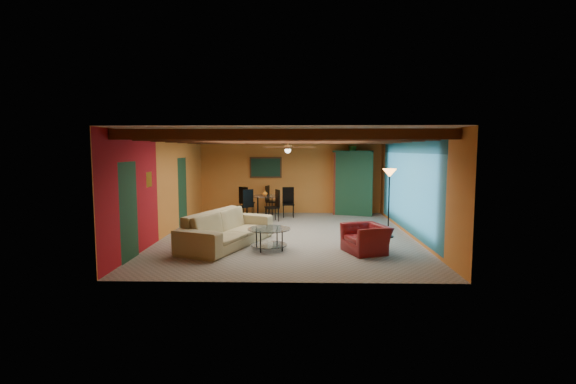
{
  "coord_description": "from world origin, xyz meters",
  "views": [
    {
      "loc": [
        0.28,
        -11.03,
        2.3
      ],
      "look_at": [
        0.0,
        0.2,
        1.15
      ],
      "focal_mm": 26.01,
      "sensor_mm": 36.0,
      "label": 1
    }
  ],
  "objects_px": {
    "floor_lamp": "(389,203)",
    "potted_plant": "(353,145)",
    "armchair": "(366,239)",
    "vase": "(265,185)",
    "dining_table": "(265,202)",
    "armoire": "(353,184)",
    "coffee_table": "(269,239)",
    "sofa": "(227,229)"
  },
  "relations": [
    {
      "from": "sofa",
      "to": "coffee_table",
      "type": "relative_size",
      "value": 2.85
    },
    {
      "from": "floor_lamp",
      "to": "potted_plant",
      "type": "distance_m",
      "value": 4.18
    },
    {
      "from": "dining_table",
      "to": "vase",
      "type": "bearing_deg",
      "value": 0.0
    },
    {
      "from": "armchair",
      "to": "floor_lamp",
      "type": "distance_m",
      "value": 1.97
    },
    {
      "from": "dining_table",
      "to": "armoire",
      "type": "relative_size",
      "value": 0.9
    },
    {
      "from": "sofa",
      "to": "coffee_table",
      "type": "height_order",
      "value": "sofa"
    },
    {
      "from": "potted_plant",
      "to": "coffee_table",
      "type": "bearing_deg",
      "value": -115.99
    },
    {
      "from": "vase",
      "to": "armchair",
      "type": "bearing_deg",
      "value": -60.99
    },
    {
      "from": "coffee_table",
      "to": "armoire",
      "type": "xyz_separation_m",
      "value": [
        2.59,
        5.31,
        0.85
      ]
    },
    {
      "from": "sofa",
      "to": "armchair",
      "type": "distance_m",
      "value": 3.27
    },
    {
      "from": "sofa",
      "to": "armchair",
      "type": "bearing_deg",
      "value": -79.39
    },
    {
      "from": "coffee_table",
      "to": "potted_plant",
      "type": "bearing_deg",
      "value": 64.01
    },
    {
      "from": "armoire",
      "to": "armchair",
      "type": "bearing_deg",
      "value": -76.83
    },
    {
      "from": "floor_lamp",
      "to": "vase",
      "type": "relative_size",
      "value": 9.76
    },
    {
      "from": "dining_table",
      "to": "coffee_table",
      "type": "bearing_deg",
      "value": -84.24
    },
    {
      "from": "armchair",
      "to": "potted_plant",
      "type": "distance_m",
      "value": 5.95
    },
    {
      "from": "armoire",
      "to": "vase",
      "type": "relative_size",
      "value": 11.84
    },
    {
      "from": "armoire",
      "to": "vase",
      "type": "height_order",
      "value": "armoire"
    },
    {
      "from": "potted_plant",
      "to": "armoire",
      "type": "bearing_deg",
      "value": 0.0
    },
    {
      "from": "armchair",
      "to": "floor_lamp",
      "type": "height_order",
      "value": "floor_lamp"
    },
    {
      "from": "floor_lamp",
      "to": "vase",
      "type": "xyz_separation_m",
      "value": [
        -3.5,
        3.1,
        0.21
      ]
    },
    {
      "from": "dining_table",
      "to": "floor_lamp",
      "type": "relative_size",
      "value": 1.09
    },
    {
      "from": "sofa",
      "to": "dining_table",
      "type": "relative_size",
      "value": 1.43
    },
    {
      "from": "armchair",
      "to": "vase",
      "type": "bearing_deg",
      "value": -171.61
    },
    {
      "from": "dining_table",
      "to": "potted_plant",
      "type": "distance_m",
      "value": 3.69
    },
    {
      "from": "dining_table",
      "to": "floor_lamp",
      "type": "xyz_separation_m",
      "value": [
        3.5,
        -3.1,
        0.39
      ]
    },
    {
      "from": "coffee_table",
      "to": "dining_table",
      "type": "bearing_deg",
      "value": 95.76
    },
    {
      "from": "coffee_table",
      "to": "floor_lamp",
      "type": "distance_m",
      "value": 3.44
    },
    {
      "from": "dining_table",
      "to": "floor_lamp",
      "type": "height_order",
      "value": "floor_lamp"
    },
    {
      "from": "potted_plant",
      "to": "vase",
      "type": "xyz_separation_m",
      "value": [
        -3.05,
        -0.75,
        -1.34
      ]
    },
    {
      "from": "sofa",
      "to": "vase",
      "type": "relative_size",
      "value": 15.23
    },
    {
      "from": "dining_table",
      "to": "armoire",
      "type": "height_order",
      "value": "armoire"
    },
    {
      "from": "armoire",
      "to": "floor_lamp",
      "type": "xyz_separation_m",
      "value": [
        0.45,
        -3.85,
        -0.19
      ]
    },
    {
      "from": "armchair",
      "to": "coffee_table",
      "type": "distance_m",
      "value": 2.2
    },
    {
      "from": "coffee_table",
      "to": "vase",
      "type": "distance_m",
      "value": 4.66
    },
    {
      "from": "coffee_table",
      "to": "vase",
      "type": "height_order",
      "value": "vase"
    },
    {
      "from": "sofa",
      "to": "floor_lamp",
      "type": "height_order",
      "value": "floor_lamp"
    },
    {
      "from": "sofa",
      "to": "dining_table",
      "type": "height_order",
      "value": "dining_table"
    },
    {
      "from": "dining_table",
      "to": "floor_lamp",
      "type": "bearing_deg",
      "value": -41.54
    },
    {
      "from": "coffee_table",
      "to": "armoire",
      "type": "height_order",
      "value": "armoire"
    },
    {
      "from": "vase",
      "to": "potted_plant",
      "type": "bearing_deg",
      "value": 13.86
    },
    {
      "from": "floor_lamp",
      "to": "armchair",
      "type": "bearing_deg",
      "value": -116.89
    }
  ]
}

